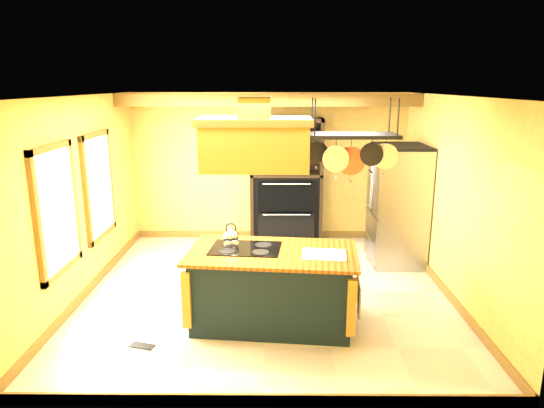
{
  "coord_description": "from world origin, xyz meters",
  "views": [
    {
      "loc": [
        0.12,
        -6.32,
        2.86
      ],
      "look_at": [
        0.07,
        0.3,
        1.2
      ],
      "focal_mm": 32.0,
      "sensor_mm": 36.0,
      "label": 1
    }
  ],
  "objects_px": {
    "refrigerator": "(397,208)",
    "pot_rack": "(353,145)",
    "hutch": "(286,195)",
    "kitchen_island": "(272,286)",
    "range_hood": "(255,141)"
  },
  "relations": [
    {
      "from": "range_hood",
      "to": "refrigerator",
      "type": "distance_m",
      "value": 3.31
    },
    {
      "from": "refrigerator",
      "to": "pot_rack",
      "type": "bearing_deg",
      "value": -117.35
    },
    {
      "from": "refrigerator",
      "to": "hutch",
      "type": "xyz_separation_m",
      "value": [
        -1.76,
        1.03,
        -0.04
      ]
    },
    {
      "from": "kitchen_island",
      "to": "hutch",
      "type": "distance_m",
      "value": 3.17
    },
    {
      "from": "pot_rack",
      "to": "refrigerator",
      "type": "xyz_separation_m",
      "value": [
        1.08,
        2.09,
        -1.27
      ]
    },
    {
      "from": "pot_rack",
      "to": "hutch",
      "type": "height_order",
      "value": "pot_rack"
    },
    {
      "from": "pot_rack",
      "to": "refrigerator",
      "type": "distance_m",
      "value": 2.68
    },
    {
      "from": "hutch",
      "to": "refrigerator",
      "type": "bearing_deg",
      "value": -30.38
    },
    {
      "from": "kitchen_island",
      "to": "refrigerator",
      "type": "relative_size",
      "value": 1.11
    },
    {
      "from": "refrigerator",
      "to": "hutch",
      "type": "bearing_deg",
      "value": 149.62
    },
    {
      "from": "kitchen_island",
      "to": "hutch",
      "type": "height_order",
      "value": "hutch"
    },
    {
      "from": "pot_rack",
      "to": "hutch",
      "type": "relative_size",
      "value": 0.47
    },
    {
      "from": "refrigerator",
      "to": "hutch",
      "type": "distance_m",
      "value": 2.04
    },
    {
      "from": "pot_rack",
      "to": "refrigerator",
      "type": "height_order",
      "value": "pot_rack"
    },
    {
      "from": "kitchen_island",
      "to": "hutch",
      "type": "relative_size",
      "value": 0.93
    }
  ]
}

